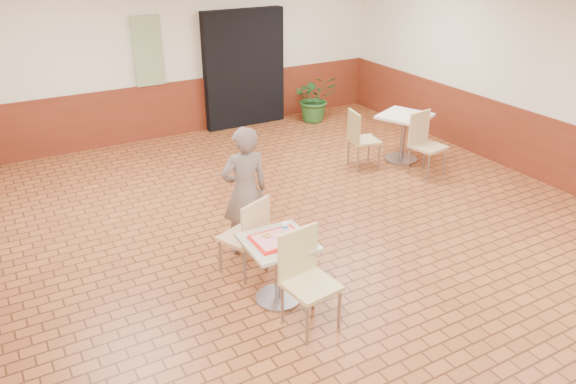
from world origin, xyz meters
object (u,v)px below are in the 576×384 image
ring_donut (267,235)px  chair_second_front (424,140)px  customer (245,192)px  serving_tray (278,239)px  chair_main_front (306,274)px  second_table (404,130)px  paper_cup (285,226)px  long_john_donut (285,236)px  chair_main_back (248,233)px  potted_plant (315,98)px  chair_second_left (360,136)px  main_table (278,260)px

ring_donut → chair_second_front: size_ratio=0.09×
customer → ring_donut: bearing=80.9°
customer → serving_tray: 1.06m
chair_main_front → second_table: chair_main_front is taller
customer → ring_donut: (-0.22, -0.96, -0.03)m
paper_cup → long_john_donut: bearing=-116.5°
customer → ring_donut: size_ratio=17.07×
chair_main_back → ring_donut: 0.54m
chair_main_front → ring_donut: 0.60m
customer → potted_plant: customer is taller
chair_main_back → chair_second_left: size_ratio=1.00×
main_table → chair_main_front: size_ratio=0.71×
chair_main_front → paper_cup: bearing=74.4°
ring_donut → chair_second_left: size_ratio=0.10×
chair_main_front → paper_cup: chair_main_front is taller
second_table → potted_plant: size_ratio=0.84×
serving_tray → ring_donut: 0.12m
chair_main_front → ring_donut: size_ratio=10.79×
main_table → potted_plant: potted_plant is taller
chair_main_back → paper_cup: chair_main_back is taller
customer → potted_plant: (3.38, 3.85, -0.32)m
main_table → ring_donut: size_ratio=7.68×
chair_main_front → chair_second_left: (2.81, 2.97, -0.03)m
long_john_donut → second_table: size_ratio=0.21×
serving_tray → second_table: second_table is taller
paper_cup → second_table: (3.53, 2.30, -0.26)m
main_table → chair_main_front: (0.05, -0.46, 0.08)m
chair_second_front → main_table: bearing=-162.0°
ring_donut → serving_tray: bearing=-49.2°
paper_cup → chair_second_left: bearing=41.4°
main_table → chair_second_front: bearing=26.9°
ring_donut → potted_plant: (3.59, 4.81, -0.28)m
long_john_donut → chair_second_front: (3.52, 1.85, -0.22)m
customer → second_table: 3.78m
main_table → paper_cup: bearing=37.0°
ring_donut → potted_plant: size_ratio=0.10×
long_john_donut → potted_plant: 6.02m
customer → chair_second_left: 3.10m
chair_main_back → ring_donut: bearing=65.8°
chair_main_front → second_table: 4.61m
chair_second_front → potted_plant: size_ratio=1.04×
potted_plant → customer: bearing=-131.3°
chair_main_back → second_table: (3.72, 1.82, 0.00)m
chair_main_back → second_table: size_ratio=1.20×
serving_tray → second_table: bearing=33.2°
serving_tray → long_john_donut: 0.08m
chair_main_back → chair_second_front: bearing=176.5°
second_table → main_table: bearing=-146.8°
chair_second_left → potted_plant: bearing=-4.1°
second_table → potted_plant: bearing=93.4°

